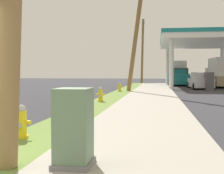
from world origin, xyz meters
TOP-DOWN VIEW (x-y plane):
  - fire_hydrant_nearest at (0.44, 3.21)m, footprint 0.42×0.38m
  - fire_hydrant_second at (0.57, 12.06)m, footprint 0.42×0.38m
  - fire_hydrant_third at (0.49, 20.52)m, footprint 0.42×0.37m
  - utility_pole_midground at (1.84, 20.73)m, footprint 2.23×1.46m
  - utility_pole_background at (1.25, 40.66)m, footprint 0.65×1.80m
  - utility_cabinet at (2.13, 1.40)m, footprint 0.58×0.64m
  - car_silver_by_near_pump at (7.49, 27.76)m, footprint 2.15×4.59m
  - truck_teal_at_forecourt at (5.99, 35.15)m, footprint 2.19×5.43m
  - truck_tan_on_apron at (9.99, 31.44)m, footprint 2.38×6.48m
  - truck_black_at_far_bay at (6.01, 38.87)m, footprint 2.42×6.49m

SIDE VIEW (x-z plane):
  - fire_hydrant_nearest at x=0.44m, z-range 0.07..0.82m
  - fire_hydrant_second at x=0.57m, z-range 0.07..0.82m
  - fire_hydrant_third at x=0.49m, z-range 0.07..0.82m
  - utility_cabinet at x=2.13m, z-range 0.08..1.28m
  - car_silver_by_near_pump at x=7.49m, z-range -0.07..1.51m
  - truck_teal_at_forecourt at x=5.99m, z-range -0.07..1.90m
  - truck_tan_on_apron at x=9.99m, z-range -0.07..3.04m
  - truck_black_at_far_bay at x=6.01m, z-range -0.07..3.04m
  - utility_pole_background at x=1.25m, z-range 0.20..9.08m
  - utility_pole_midground at x=1.84m, z-range 0.20..10.44m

